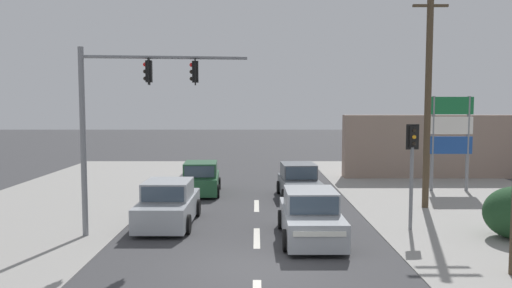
{
  "coord_description": "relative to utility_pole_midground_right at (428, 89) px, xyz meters",
  "views": [
    {
      "loc": [
        -0.02,
        -12.48,
        4.22
      ],
      "look_at": [
        -0.03,
        4.0,
        2.9
      ],
      "focal_mm": 35.0,
      "sensor_mm": 36.0,
      "label": 1
    }
  ],
  "objects": [
    {
      "name": "shopping_plaza_sign",
      "position": [
        2.47,
        3.9,
        -1.85
      ],
      "size": [
        2.1,
        0.16,
        4.6
      ],
      "color": "slate",
      "rests_on": "ground"
    },
    {
      "name": "utility_pole_midground_right",
      "position": [
        0.0,
        0.0,
        0.0
      ],
      "size": [
        1.8,
        0.26,
        9.2
      ],
      "color": "#4C3D2B",
      "rests_on": "ground"
    },
    {
      "name": "lane_dash_far",
      "position": [
        -6.87,
        0.44,
        -4.83
      ],
      "size": [
        0.2,
        2.4,
        0.01
      ],
      "primitive_type": "cube",
      "color": "silver",
      "rests_on": "ground"
    },
    {
      "name": "hatchback_kerbside_parked",
      "position": [
        -9.48,
        3.22,
        -4.13
      ],
      "size": [
        1.91,
        3.71,
        1.53
      ],
      "color": "#235633",
      "rests_on": "ground"
    },
    {
      "name": "lane_dash_mid",
      "position": [
        -6.87,
        -4.56,
        -4.83
      ],
      "size": [
        0.2,
        2.4,
        0.01
      ],
      "primitive_type": "cube",
      "color": "silver",
      "rests_on": "ground"
    },
    {
      "name": "hatchback_crossing_left",
      "position": [
        -4.95,
        2.28,
        -4.13
      ],
      "size": [
        1.93,
        3.71,
        1.53
      ],
      "color": "slate",
      "rests_on": "ground"
    },
    {
      "name": "kerb_left_verge",
      "position": [
        -15.37,
        -3.56,
        -4.82
      ],
      "size": [
        8.0,
        40.0,
        0.02
      ],
      "primitive_type": "cube",
      "color": "gray",
      "rests_on": "ground"
    },
    {
      "name": "ground_plane",
      "position": [
        -6.87,
        -7.56,
        -4.84
      ],
      "size": [
        140.0,
        140.0,
        0.0
      ],
      "primitive_type": "plane",
      "color": "#3A3A3D"
    },
    {
      "name": "traffic_signal_mast",
      "position": [
        -11.06,
        -4.23,
        -0.69
      ],
      "size": [
        5.27,
        0.69,
        6.0
      ],
      "color": "slate",
      "rests_on": "ground"
    },
    {
      "name": "shopfront_wall_far",
      "position": [
        4.13,
        8.44,
        -3.04
      ],
      "size": [
        12.0,
        1.0,
        3.6
      ],
      "primitive_type": "cube",
      "color": "gray",
      "rests_on": "ground"
    },
    {
      "name": "sedan_oncoming_mid",
      "position": [
        -5.19,
        -4.69,
        -4.13
      ],
      "size": [
        1.91,
        4.25,
        1.56
      ],
      "color": "#A3A8AD",
      "rests_on": "ground"
    },
    {
      "name": "pedestal_signal_right_kerb",
      "position": [
        -1.7,
        -3.58,
        -2.42
      ],
      "size": [
        0.44,
        0.3,
        3.56
      ],
      "color": "slate",
      "rests_on": "ground"
    },
    {
      "name": "sedan_oncoming_near",
      "position": [
        -9.97,
        -2.79,
        -4.13
      ],
      "size": [
        1.91,
        4.25,
        1.56
      ],
      "color": "#A3A8AD",
      "rests_on": "ground"
    }
  ]
}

